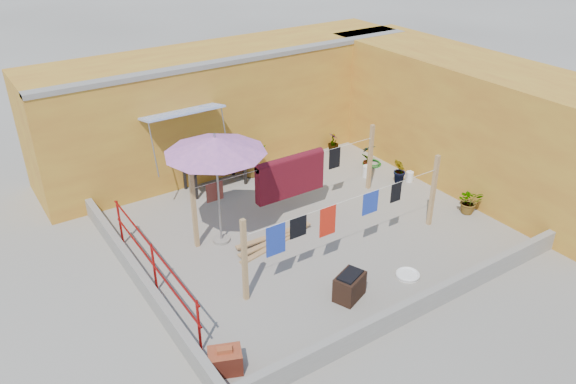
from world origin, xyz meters
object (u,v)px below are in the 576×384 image
at_px(patio_umbrella, 215,146).
at_px(outdoor_table, 214,163).
at_px(water_jug_a, 410,176).
at_px(white_basin, 408,275).
at_px(brick_stack, 225,361).
at_px(water_jug_b, 367,171).
at_px(brazier, 350,286).
at_px(green_hose, 372,163).
at_px(plant_back_a, 251,161).

relative_size(patio_umbrella, outdoor_table, 1.63).
relative_size(outdoor_table, water_jug_a, 5.21).
bearing_deg(white_basin, brick_stack, -177.49).
relative_size(patio_umbrella, water_jug_b, 7.35).
bearing_deg(outdoor_table, white_basin, -75.73).
relative_size(outdoor_table, white_basin, 3.39).
relative_size(patio_umbrella, brazier, 3.75).
bearing_deg(green_hose, outdoor_table, 163.79).
height_order(outdoor_table, water_jug_a, outdoor_table).
bearing_deg(brick_stack, water_jug_b, 32.13).
height_order(green_hose, plant_back_a, plant_back_a).
bearing_deg(water_jug_b, water_jug_a, -47.36).
bearing_deg(white_basin, water_jug_a, 45.31).
relative_size(patio_umbrella, plant_back_a, 3.22).
bearing_deg(plant_back_a, white_basin, -86.90).
distance_m(outdoor_table, water_jug_a, 5.29).
height_order(outdoor_table, plant_back_a, plant_back_a).
height_order(brick_stack, plant_back_a, plant_back_a).
height_order(outdoor_table, brazier, outdoor_table).
height_order(water_jug_b, green_hose, water_jug_b).
height_order(water_jug_a, green_hose, water_jug_a).
bearing_deg(water_jug_b, plant_back_a, 144.46).
bearing_deg(brick_stack, white_basin, 2.51).
relative_size(water_jug_a, water_jug_b, 0.86).
bearing_deg(water_jug_a, green_hose, 96.11).
relative_size(outdoor_table, water_jug_b, 4.51).
distance_m(brick_stack, white_basin, 4.33).
xyz_separation_m(water_jug_b, plant_back_a, (-2.61, 1.86, 0.26)).
bearing_deg(brick_stack, brazier, 6.74).
bearing_deg(green_hose, brazier, -135.19).
height_order(brick_stack, green_hose, brick_stack).
distance_m(outdoor_table, water_jug_b, 4.20).
distance_m(patio_umbrella, water_jug_a, 6.08).
distance_m(water_jug_a, plant_back_a, 4.36).
xyz_separation_m(brazier, water_jug_a, (4.51, 2.96, -0.13)).
relative_size(brazier, green_hose, 1.34).
xyz_separation_m(brazier, water_jug_b, (3.72, 3.81, -0.11)).
bearing_deg(water_jug_a, brick_stack, -155.97).
relative_size(water_jug_a, green_hose, 0.59).
relative_size(brick_stack, water_jug_a, 2.04).
distance_m(green_hose, plant_back_a, 3.54).
relative_size(white_basin, water_jug_b, 1.33).
xyz_separation_m(patio_umbrella, green_hose, (5.51, 1.18, -2.32)).
bearing_deg(brazier, white_basin, -6.11).
bearing_deg(green_hose, patio_umbrella, -167.95).
bearing_deg(white_basin, outdoor_table, 104.27).
bearing_deg(outdoor_table, plant_back_a, 3.34).
distance_m(white_basin, water_jug_a, 4.38).
bearing_deg(green_hose, water_jug_b, -141.06).
bearing_deg(outdoor_table, brick_stack, -115.66).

